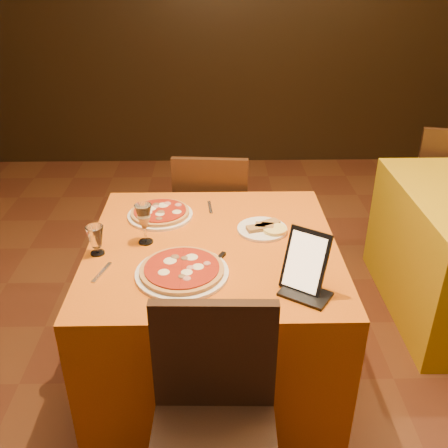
{
  "coord_description": "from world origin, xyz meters",
  "views": [
    {
      "loc": [
        -0.14,
        -1.39,
        1.87
      ],
      "look_at": [
        -0.1,
        0.5,
        0.86
      ],
      "focal_mm": 40.0,
      "sensor_mm": 36.0,
      "label": 1
    }
  ],
  "objects_px": {
    "chair_side_far": "(439,184)",
    "wine_glass": "(144,224)",
    "main_table": "(214,311)",
    "pizza_near": "(182,271)",
    "water_glass": "(96,241)",
    "chair_main_far": "(213,217)",
    "pizza_far": "(160,214)",
    "tablet": "(305,261)"
  },
  "relations": [
    {
      "from": "tablet",
      "to": "wine_glass",
      "type": "bearing_deg",
      "value": -175.06
    },
    {
      "from": "pizza_far",
      "to": "pizza_near",
      "type": "bearing_deg",
      "value": -75.17
    },
    {
      "from": "chair_main_far",
      "to": "pizza_near",
      "type": "distance_m",
      "value": 1.12
    },
    {
      "from": "pizza_near",
      "to": "wine_glass",
      "type": "distance_m",
      "value": 0.32
    },
    {
      "from": "chair_main_far",
      "to": "pizza_near",
      "type": "xyz_separation_m",
      "value": [
        -0.12,
        -1.06,
        0.31
      ]
    },
    {
      "from": "main_table",
      "to": "tablet",
      "type": "distance_m",
      "value": 0.69
    },
    {
      "from": "main_table",
      "to": "chair_side_far",
      "type": "relative_size",
      "value": 1.21
    },
    {
      "from": "wine_glass",
      "to": "tablet",
      "type": "distance_m",
      "value": 0.74
    },
    {
      "from": "pizza_near",
      "to": "wine_glass",
      "type": "bearing_deg",
      "value": 124.34
    },
    {
      "from": "main_table",
      "to": "pizza_far",
      "type": "bearing_deg",
      "value": 133.61
    },
    {
      "from": "pizza_near",
      "to": "pizza_far",
      "type": "distance_m",
      "value": 0.53
    },
    {
      "from": "pizza_near",
      "to": "water_glass",
      "type": "bearing_deg",
      "value": 155.96
    },
    {
      "from": "chair_side_far",
      "to": "wine_glass",
      "type": "height_order",
      "value": "wine_glass"
    },
    {
      "from": "main_table",
      "to": "water_glass",
      "type": "bearing_deg",
      "value": -171.52
    },
    {
      "from": "main_table",
      "to": "pizza_far",
      "type": "relative_size",
      "value": 3.46
    },
    {
      "from": "tablet",
      "to": "main_table",
      "type": "bearing_deg",
      "value": 169.64
    },
    {
      "from": "pizza_far",
      "to": "tablet",
      "type": "relative_size",
      "value": 1.3
    },
    {
      "from": "pizza_near",
      "to": "wine_glass",
      "type": "height_order",
      "value": "wine_glass"
    },
    {
      "from": "water_glass",
      "to": "pizza_far",
      "type": "bearing_deg",
      "value": 55.48
    },
    {
      "from": "pizza_far",
      "to": "tablet",
      "type": "height_order",
      "value": "tablet"
    },
    {
      "from": "pizza_near",
      "to": "chair_main_far",
      "type": "bearing_deg",
      "value": 83.45
    },
    {
      "from": "main_table",
      "to": "chair_main_far",
      "type": "height_order",
      "value": "chair_main_far"
    },
    {
      "from": "pizza_near",
      "to": "water_glass",
      "type": "relative_size",
      "value": 2.89
    },
    {
      "from": "chair_side_far",
      "to": "water_glass",
      "type": "xyz_separation_m",
      "value": [
        -2.09,
        -1.37,
        0.36
      ]
    },
    {
      "from": "water_glass",
      "to": "main_table",
      "type": "bearing_deg",
      "value": 8.48
    },
    {
      "from": "chair_main_far",
      "to": "pizza_far",
      "type": "bearing_deg",
      "value": 69.93
    },
    {
      "from": "main_table",
      "to": "chair_main_far",
      "type": "bearing_deg",
      "value": 90.0
    },
    {
      "from": "chair_side_far",
      "to": "pizza_near",
      "type": "height_order",
      "value": "chair_side_far"
    },
    {
      "from": "main_table",
      "to": "wine_glass",
      "type": "bearing_deg",
      "value": 176.59
    },
    {
      "from": "water_glass",
      "to": "chair_side_far",
      "type": "bearing_deg",
      "value": 33.25
    },
    {
      "from": "pizza_near",
      "to": "pizza_far",
      "type": "xyz_separation_m",
      "value": [
        -0.13,
        0.51,
        -0.0
      ]
    },
    {
      "from": "chair_main_far",
      "to": "chair_side_far",
      "type": "distance_m",
      "value": 1.67
    },
    {
      "from": "chair_main_far",
      "to": "water_glass",
      "type": "height_order",
      "value": "chair_main_far"
    },
    {
      "from": "main_table",
      "to": "chair_main_far",
      "type": "relative_size",
      "value": 1.21
    },
    {
      "from": "wine_glass",
      "to": "chair_side_far",
      "type": "bearing_deg",
      "value": 34.02
    },
    {
      "from": "main_table",
      "to": "pizza_near",
      "type": "bearing_deg",
      "value": -117.11
    },
    {
      "from": "chair_main_far",
      "to": "chair_side_far",
      "type": "height_order",
      "value": "same"
    },
    {
      "from": "chair_side_far",
      "to": "pizza_far",
      "type": "distance_m",
      "value": 2.14
    },
    {
      "from": "main_table",
      "to": "pizza_near",
      "type": "height_order",
      "value": "pizza_near"
    },
    {
      "from": "pizza_far",
      "to": "water_glass",
      "type": "distance_m",
      "value": 0.42
    },
    {
      "from": "pizza_near",
      "to": "wine_glass",
      "type": "relative_size",
      "value": 1.98
    },
    {
      "from": "main_table",
      "to": "chair_side_far",
      "type": "distance_m",
      "value": 2.06
    }
  ]
}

